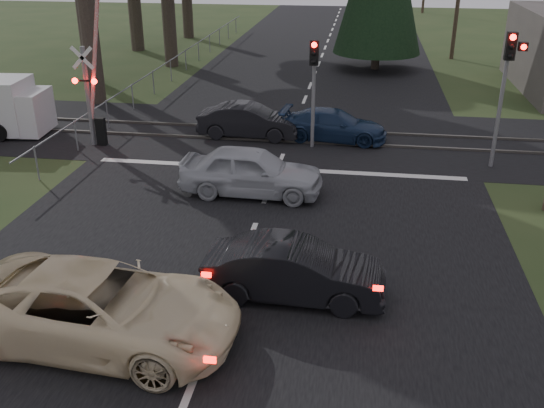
% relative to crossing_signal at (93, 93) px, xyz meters
% --- Properties ---
extents(ground, '(120.00, 120.00, 0.00)m').
position_rel_crossing_signal_xyz_m(ground, '(7.27, -9.79, -2.06)').
color(ground, '#293B1B').
rests_on(ground, ground).
extents(road, '(14.00, 100.00, 0.01)m').
position_rel_crossing_signal_xyz_m(road, '(7.27, 0.21, -2.05)').
color(road, black).
rests_on(road, ground).
extents(rail_corridor, '(120.00, 8.00, 0.01)m').
position_rel_crossing_signal_xyz_m(rail_corridor, '(7.27, 2.21, -2.05)').
color(rail_corridor, black).
rests_on(rail_corridor, ground).
extents(stop_line, '(13.00, 0.35, 0.00)m').
position_rel_crossing_signal_xyz_m(stop_line, '(7.27, -1.59, -2.05)').
color(stop_line, silver).
rests_on(stop_line, ground).
extents(rail_near, '(120.00, 0.12, 0.10)m').
position_rel_crossing_signal_xyz_m(rail_near, '(7.27, 1.41, -2.01)').
color(rail_near, '#59544C').
rests_on(rail_near, ground).
extents(rail_far, '(120.00, 0.12, 0.10)m').
position_rel_crossing_signal_xyz_m(rail_far, '(7.27, 3.01, -2.01)').
color(rail_far, '#59544C').
rests_on(rail_far, ground).
extents(crossing_signal, '(1.62, 0.38, 6.96)m').
position_rel_crossing_signal_xyz_m(crossing_signal, '(0.00, 0.00, 0.00)').
color(crossing_signal, slate).
rests_on(crossing_signal, ground).
extents(traffic_signal_right, '(0.68, 0.48, 4.70)m').
position_rel_crossing_signal_xyz_m(traffic_signal_right, '(14.82, -0.31, 1.26)').
color(traffic_signal_right, slate).
rests_on(traffic_signal_right, ground).
extents(traffic_signal_center, '(0.32, 0.48, 4.10)m').
position_rel_crossing_signal_xyz_m(traffic_signal_center, '(8.27, 0.89, 0.75)').
color(traffic_signal_center, slate).
rests_on(traffic_signal_center, ground).
extents(fence_left, '(0.10, 36.00, 1.20)m').
position_rel_crossing_signal_xyz_m(fence_left, '(-0.53, 12.71, -2.06)').
color(fence_left, slate).
rests_on(fence_left, ground).
extents(cream_coupe, '(5.88, 3.03, 1.59)m').
position_rel_crossing_signal_xyz_m(cream_coupe, '(5.11, -11.81, -1.26)').
color(cream_coupe, beige).
rests_on(cream_coupe, ground).
extents(dark_hatchback, '(4.13, 1.53, 1.35)m').
position_rel_crossing_signal_xyz_m(dark_hatchback, '(8.80, -9.61, -1.38)').
color(dark_hatchback, black).
rests_on(dark_hatchback, ground).
extents(silver_car, '(4.55, 1.94, 1.53)m').
position_rel_crossing_signal_xyz_m(silver_car, '(6.77, -3.87, -1.29)').
color(silver_car, '#ADB0B5').
rests_on(silver_car, ground).
extents(blue_sedan, '(4.37, 2.14, 1.22)m').
position_rel_crossing_signal_xyz_m(blue_sedan, '(9.04, 1.99, -1.44)').
color(blue_sedan, '#182A4A').
rests_on(blue_sedan, ground).
extents(dark_car_far, '(4.12, 1.54, 1.35)m').
position_rel_crossing_signal_xyz_m(dark_car_far, '(5.64, 1.87, -1.38)').
color(dark_car_far, black).
rests_on(dark_car_far, ground).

